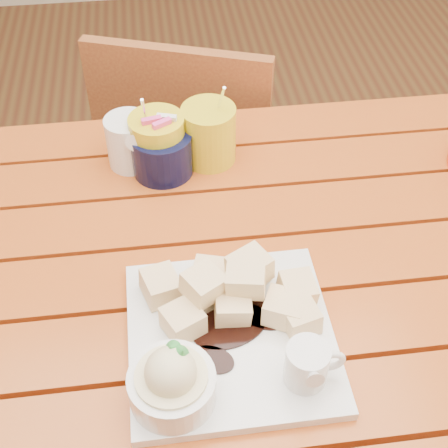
{
  "coord_description": "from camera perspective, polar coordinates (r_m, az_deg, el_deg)",
  "views": [
    {
      "loc": [
        -0.05,
        -0.59,
        1.44
      ],
      "look_at": [
        0.03,
        0.02,
        0.82
      ],
      "focal_mm": 50.0,
      "sensor_mm": 36.0,
      "label": 1
    }
  ],
  "objects": [
    {
      "name": "dessert_plate",
      "position": [
        0.8,
        -0.17,
        -10.2
      ],
      "size": [
        0.27,
        0.27,
        0.11
      ],
      "rotation": [
        0.0,
        0.0,
        0.01
      ],
      "color": "white",
      "rests_on": "table"
    },
    {
      "name": "sugar_caddy",
      "position": [
        1.05,
        -5.68,
        6.58
      ],
      "size": [
        0.1,
        0.1,
        0.11
      ],
      "color": "black",
      "rests_on": "table"
    },
    {
      "name": "table",
      "position": [
        1.0,
        -1.34,
        -8.26
      ],
      "size": [
        1.2,
        0.79,
        0.75
      ],
      "color": "#AB3A16",
      "rests_on": "ground"
    },
    {
      "name": "coffee_mug_right",
      "position": [
        1.05,
        -5.89,
        7.42
      ],
      "size": [
        0.13,
        0.09,
        0.15
      ],
      "rotation": [
        0.0,
        0.0,
        0.31
      ],
      "color": "yellow",
      "rests_on": "table"
    },
    {
      "name": "cream_pitcher",
      "position": [
        1.07,
        -8.54,
        7.54
      ],
      "size": [
        0.11,
        0.1,
        0.09
      ],
      "rotation": [
        0.0,
        0.0,
        -0.38
      ],
      "color": "white",
      "rests_on": "table"
    },
    {
      "name": "coffee_mug_left",
      "position": [
        1.07,
        -1.57,
        8.28
      ],
      "size": [
        0.13,
        0.09,
        0.15
      ],
      "rotation": [
        0.0,
        0.0,
        -0.09
      ],
      "color": "yellow",
      "rests_on": "table"
    },
    {
      "name": "chair_far",
      "position": [
        1.55,
        -2.76,
        5.74
      ],
      "size": [
        0.5,
        0.5,
        0.83
      ],
      "rotation": [
        0.0,
        0.0,
        2.8
      ],
      "color": "brown",
      "rests_on": "ground"
    }
  ]
}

